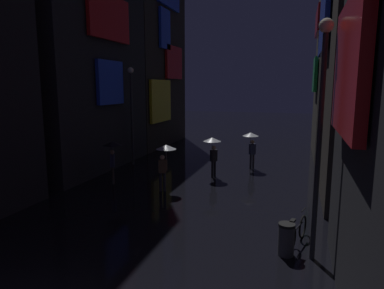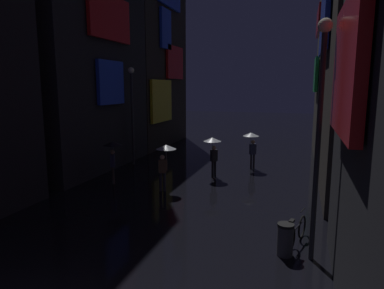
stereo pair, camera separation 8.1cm
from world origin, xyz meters
name	(u,v)px [view 1 (the left image)]	position (x,y,z in m)	size (l,w,h in m)	color
building_left_far	(145,52)	(-7.47, 22.13, 7.38)	(4.25, 8.28, 14.76)	#2D2826
pedestrian_near_crossing_clear	(251,140)	(1.96, 15.80, 1.67)	(0.90, 0.90, 2.12)	#2D2D38
pedestrian_midstreet_centre_black	(113,150)	(-3.93, 10.70, 1.67)	(0.90, 0.90, 2.12)	#38332D
pedestrian_foreground_left_clear	(213,146)	(0.33, 13.31, 1.67)	(0.90, 0.90, 2.12)	black
pedestrian_midstreet_left_clear	(165,155)	(-1.16, 10.47, 1.67)	(0.90, 0.90, 2.12)	#2D2D38
bicycle_parked_at_storefront	(297,232)	(4.60, 6.66, 0.39)	(0.55, 1.77, 0.96)	black
streetlamp_left_far	(132,105)	(-5.00, 14.84, 3.60)	(0.36, 0.36, 5.79)	#2D2D33
streetlamp_right_near	(321,118)	(5.00, 5.89, 3.89)	(0.36, 0.36, 6.33)	#2D2D33
trash_bin	(286,239)	(4.30, 5.88, 0.47)	(0.46, 0.46, 0.93)	#3F3F47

